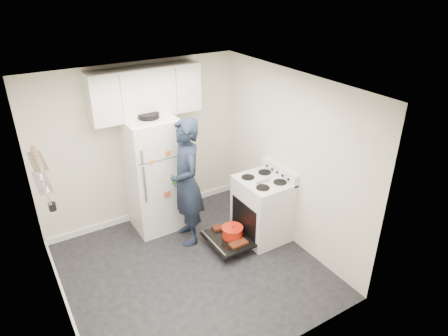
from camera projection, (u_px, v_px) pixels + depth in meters
room at (185, 192)px, 4.87m from camera, size 3.21×3.21×2.51m
electric_range at (262, 209)px, 5.90m from camera, size 0.66×0.76×1.10m
open_oven_door at (230, 235)px, 5.77m from camera, size 0.55×0.71×0.23m
refrigerator at (154, 174)px, 5.97m from camera, size 0.72×0.74×1.85m
upper_cabinets at (146, 92)px, 5.60m from camera, size 1.60×0.33×0.70m
wall_shelf_rack at (40, 172)px, 4.32m from camera, size 0.14×0.60×0.61m
person at (186, 183)px, 5.62m from camera, size 0.57×0.76×1.90m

